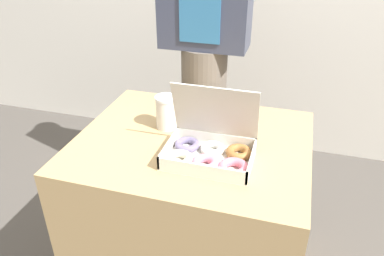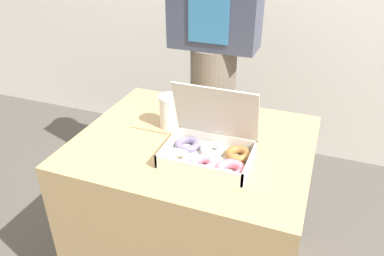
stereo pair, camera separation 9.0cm
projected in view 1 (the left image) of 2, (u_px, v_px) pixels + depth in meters
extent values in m
cube|color=tan|center=(192.00, 213.00, 1.69)|extent=(0.93, 0.76, 0.77)
cube|color=silver|center=(209.00, 160.00, 1.37)|extent=(0.32, 0.23, 0.01)
cube|color=silver|center=(169.00, 147.00, 1.39)|extent=(0.01, 0.23, 0.05)
cube|color=silver|center=(251.00, 160.00, 1.32)|extent=(0.01, 0.23, 0.05)
cube|color=silver|center=(201.00, 170.00, 1.26)|extent=(0.32, 0.01, 0.05)
cube|color=silver|center=(216.00, 139.00, 1.45)|extent=(0.32, 0.01, 0.05)
cube|color=silver|center=(215.00, 111.00, 1.36)|extent=(0.32, 0.07, 0.22)
torus|color=silver|center=(178.00, 159.00, 1.34)|extent=(0.15, 0.15, 0.03)
torus|color=slate|center=(187.00, 145.00, 1.43)|extent=(0.10, 0.10, 0.03)
torus|color=pink|center=(205.00, 163.00, 1.32)|extent=(0.14, 0.14, 0.03)
torus|color=white|center=(212.00, 149.00, 1.40)|extent=(0.10, 0.10, 0.03)
torus|color=pink|center=(233.00, 168.00, 1.29)|extent=(0.13, 0.13, 0.03)
torus|color=#A87038|center=(239.00, 152.00, 1.38)|extent=(0.14, 0.14, 0.03)
cylinder|color=silver|center=(166.00, 114.00, 1.55)|extent=(0.08, 0.08, 0.13)
cylinder|color=white|center=(166.00, 98.00, 1.52)|extent=(0.09, 0.09, 0.01)
cylinder|color=#665B51|center=(203.00, 132.00, 2.11)|extent=(0.24, 0.24, 0.99)
cube|color=teal|center=(200.00, 0.00, 1.66)|extent=(0.19, 0.01, 0.39)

